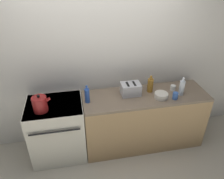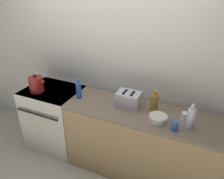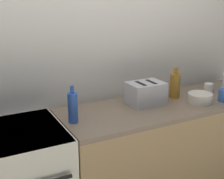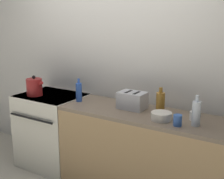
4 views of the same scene
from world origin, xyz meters
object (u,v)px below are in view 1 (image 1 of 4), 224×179
Objects in this scene: stove at (58,129)px; bowl at (161,95)px; bottle_blue at (87,95)px; cup_blue at (175,96)px; toaster at (131,89)px; bottle_amber at (150,85)px; cup_white at (173,88)px; bottle_clear at (182,88)px; kettle at (40,104)px.

bowl is (1.47, -0.12, 0.47)m from stove.
bottle_blue is at bearing 174.96° from bowl.
cup_blue is at bearing -19.59° from bowl.
bottle_amber reaches higher than toaster.
toaster is 0.63m from bottle_blue.
bowl is at bearing -4.81° from stove.
toaster is at bearing 157.76° from cup_blue.
toaster is at bearing 2.50° from stove.
cup_white is at bearing -0.99° from toaster.
cup_blue is (1.65, -0.19, 0.48)m from stove.
bottle_blue is at bearing -173.64° from bottle_amber.
bottle_clear is (0.70, -0.14, 0.03)m from toaster.
cup_blue reaches higher than bowl.
bottle_clear is 1.07× the size of bottle_amber.
bottle_blue is 1.20m from cup_blue.
bottle_blue reaches higher than cup_blue.
bottle_amber reaches higher than cup_white.
kettle is 2.40× the size of cup_blue.
toaster is at bearing 156.59° from bowl.
bottle_amber is at bearing 2.85° from stove.
bottle_amber is 3.18× the size of cup_white.
bottle_clear is 0.16m from cup_white.
cup_white is 0.29m from bowl.
bottle_blue is at bearing -172.59° from toaster.
cup_white is (1.26, 0.07, -0.07)m from bottle_blue.
stove is 1.19m from toaster.
bottle_clear reaches higher than cup_white.
stove is 3.50× the size of bottle_blue.
bottle_clear is 1.33m from bottle_blue.
bottle_amber is 1.34× the size of bowl.
bottle_amber is at bearing 137.13° from cup_blue.
bottle_clear is at bearing -11.66° from toaster.
cup_blue is at bearing -145.58° from bottle_clear.
kettle is 1.92m from bottle_clear.
cup_white is 0.79× the size of cup_blue.
bottle_blue is (-0.62, -0.08, 0.02)m from toaster.
stove is at bearing -177.15° from bottle_amber.
toaster is 1.08× the size of bottle_amber.
cup_white reaches higher than bowl.
bottle_blue is at bearing -4.30° from stove.
kettle is at bearing -175.42° from cup_white.
bottle_clear reaches higher than toaster.
bottle_clear reaches higher than bowl.
bottle_blue reaches higher than toaster.
kettle is 3.03× the size of cup_white.
cup_white is at bearing 3.16° from bottle_blue.
kettle reaches higher than bowl.
cup_white is (-0.06, 0.13, -0.07)m from bottle_clear.
toaster is (1.22, 0.16, -0.02)m from kettle.
cup_blue is at bearing -22.24° from toaster.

